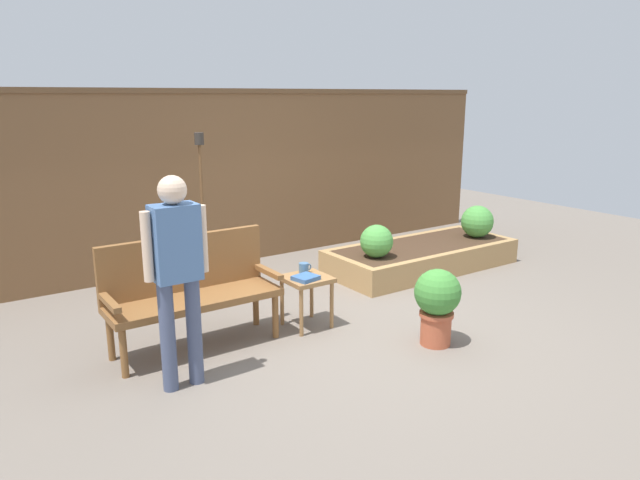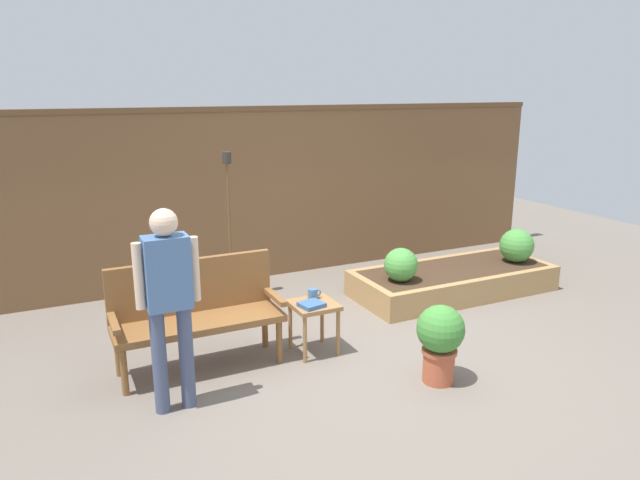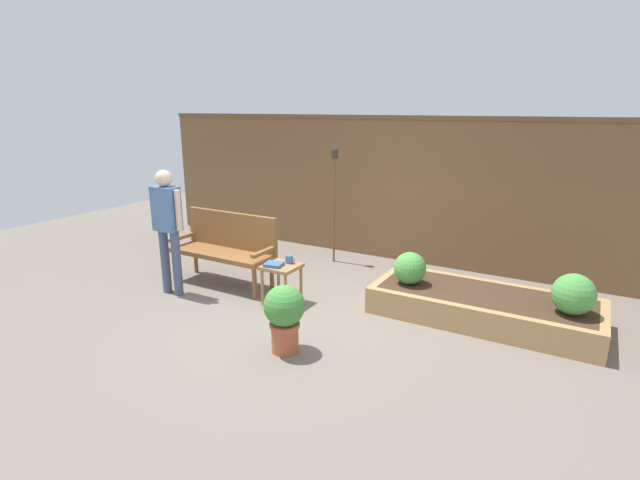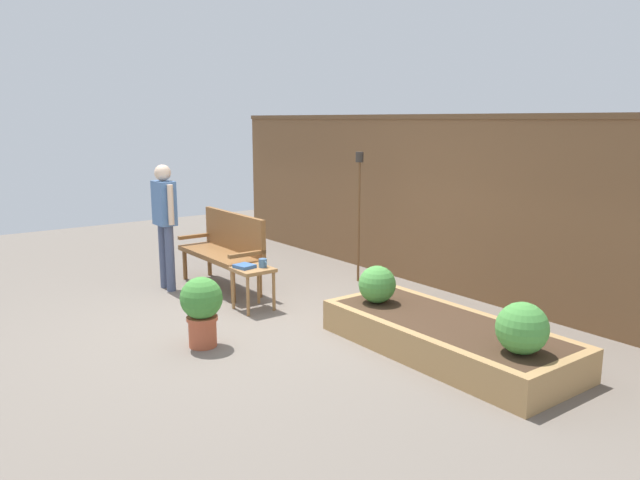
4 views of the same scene
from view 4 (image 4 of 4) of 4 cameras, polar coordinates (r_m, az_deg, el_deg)
The scene contains 12 objects.
ground_plane at distance 6.53m, azimuth -6.60°, elevation -7.62°, with size 14.00×14.00×0.00m, color #70665B.
fence_back at distance 7.87m, azimuth 9.83°, elevation 3.70°, with size 8.40×0.14×2.16m.
garden_bench at distance 7.78m, azimuth -8.74°, elevation -0.44°, with size 1.44×0.48×0.94m.
side_table at distance 6.84m, azimuth -6.27°, elevation -3.28°, with size 0.40×0.40×0.48m.
cup_on_table at distance 6.82m, azimuth -5.35°, elevation -2.15°, with size 0.13×0.09×0.10m.
book_on_table at distance 6.82m, azimuth -7.06°, elevation -2.44°, with size 0.20×0.18×0.04m, color #38609E.
potted_boxwood at distance 5.82m, azimuth -10.98°, elevation -6.09°, with size 0.40×0.40×0.67m.
raised_planter_bed at distance 5.74m, azimuth 11.70°, elevation -8.90°, with size 2.40×1.00×0.30m.
shrub_near_bench at distance 6.11m, azimuth 5.35°, elevation -4.15°, with size 0.37×0.37×0.37m.
shrub_far_corner at distance 5.04m, azimuth 18.34°, elevation -7.82°, with size 0.41×0.41×0.41m.
tiki_torch at distance 7.88m, azimuth 3.67°, elevation 4.34°, with size 0.10×0.10×1.69m.
person_by_bench at distance 7.75m, azimuth -14.28°, elevation 2.21°, with size 0.47×0.20×1.56m.
Camera 4 is at (5.37, -3.07, 2.10)m, focal length 34.30 mm.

